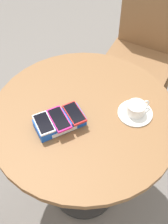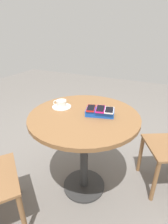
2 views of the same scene
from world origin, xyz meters
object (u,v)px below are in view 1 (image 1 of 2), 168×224
object	(u,v)px
coffee_cup	(136,108)
round_table	(84,133)
phone_box	(60,122)
phone_magenta	(59,119)
phone_white	(44,123)
phone_red	(74,113)
chair_far_side	(140,58)
saucer	(135,113)

from	to	relation	value
coffee_cup	round_table	bearing A→B (deg)	170.21
phone_box	phone_magenta	world-z (taller)	phone_magenta
phone_white	phone_box	bearing A→B (deg)	10.36
phone_magenta	phone_box	bearing A→B (deg)	60.56
round_table	phone_magenta	bearing A→B (deg)	-160.48
phone_white	phone_red	distance (m)	0.14
phone_box	coffee_cup	world-z (taller)	coffee_cup
phone_box	phone_magenta	bearing A→B (deg)	-119.44
phone_magenta	phone_red	xyz separation A→B (m)	(0.07, 0.02, 0.00)
phone_white	phone_red	world-z (taller)	phone_red
phone_box	phone_white	size ratio (longest dim) A/B	1.79
round_table	phone_magenta	distance (m)	0.23
phone_red	chair_far_side	bearing A→B (deg)	50.29
phone_red	coffee_cup	bearing A→B (deg)	-3.22
coffee_cup	chair_far_side	size ratio (longest dim) A/B	0.13
round_table	phone_box	distance (m)	0.20
saucer	coffee_cup	size ratio (longest dim) A/B	1.41
phone_red	saucer	distance (m)	0.28
saucer	chair_far_side	distance (m)	0.84
phone_white	chair_far_side	distance (m)	1.09
phone_magenta	saucer	xyz separation A→B (m)	(0.35, 0.00, -0.05)
phone_white	phone_magenta	xyz separation A→B (m)	(0.07, 0.01, 0.00)
phone_box	chair_far_side	distance (m)	1.02
phone_red	coffee_cup	xyz separation A→B (m)	(0.28, -0.02, -0.02)
coffee_cup	phone_white	bearing A→B (deg)	-178.50
round_table	phone_red	world-z (taller)	phone_red
coffee_cup	chair_far_side	world-z (taller)	chair_far_side
phone_red	chair_far_side	size ratio (longest dim) A/B	0.16
chair_far_side	phone_box	bearing A→B (deg)	-132.30
phone_magenta	phone_white	bearing A→B (deg)	-172.36
phone_red	saucer	world-z (taller)	phone_red
phone_magenta	phone_red	size ratio (longest dim) A/B	1.07
round_table	phone_white	bearing A→B (deg)	-164.66
round_table	coffee_cup	size ratio (longest dim) A/B	7.69
chair_far_side	phone_red	bearing A→B (deg)	-129.71
chair_far_side	saucer	bearing A→B (deg)	-112.98
chair_far_side	phone_magenta	bearing A→B (deg)	-132.25
coffee_cup	saucer	bearing A→B (deg)	-162.93
round_table	saucer	bearing A→B (deg)	-10.11
coffee_cup	phone_magenta	bearing A→B (deg)	-179.69
phone_magenta	chair_far_side	world-z (taller)	chair_far_side
phone_box	phone_white	bearing A→B (deg)	-169.64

